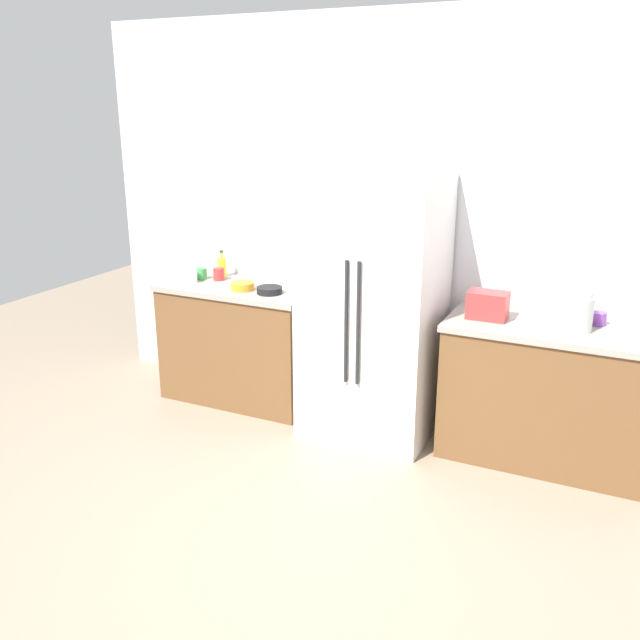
{
  "coord_description": "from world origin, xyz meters",
  "views": [
    {
      "loc": [
        1.41,
        -2.61,
        2.19
      ],
      "look_at": [
        -0.06,
        0.47,
        1.1
      ],
      "focal_mm": 38.72,
      "sensor_mm": 36.0,
      "label": 1
    }
  ],
  "objects_px": {
    "cup_a": "(598,318)",
    "bowl_b": "(270,290)",
    "cup_b": "(201,274)",
    "rice_cooker": "(572,304)",
    "cup_c": "(219,274)",
    "toaster": "(488,305)",
    "bottle_a": "(222,267)",
    "refrigerator": "(374,308)",
    "cup_d": "(191,276)",
    "bowl_a": "(243,286)"
  },
  "relations": [
    {
      "from": "refrigerator",
      "to": "bottle_a",
      "type": "xyz_separation_m",
      "value": [
        -1.34,
        0.24,
        0.09
      ]
    },
    {
      "from": "toaster",
      "to": "bowl_a",
      "type": "relative_size",
      "value": 1.43
    },
    {
      "from": "cup_a",
      "to": "bowl_b",
      "type": "relative_size",
      "value": 0.51
    },
    {
      "from": "rice_cooker",
      "to": "bowl_b",
      "type": "distance_m",
      "value": 2.0
    },
    {
      "from": "refrigerator",
      "to": "cup_a",
      "type": "bearing_deg",
      "value": 8.68
    },
    {
      "from": "cup_a",
      "to": "bottle_a",
      "type": "bearing_deg",
      "value": 179.28
    },
    {
      "from": "rice_cooker",
      "to": "bottle_a",
      "type": "height_order",
      "value": "rice_cooker"
    },
    {
      "from": "toaster",
      "to": "rice_cooker",
      "type": "xyz_separation_m",
      "value": [
        0.49,
        -0.01,
        0.07
      ]
    },
    {
      "from": "cup_d",
      "to": "bowl_b",
      "type": "distance_m",
      "value": 0.68
    },
    {
      "from": "rice_cooker",
      "to": "refrigerator",
      "type": "bearing_deg",
      "value": -178.02
    },
    {
      "from": "refrigerator",
      "to": "rice_cooker",
      "type": "bearing_deg",
      "value": 1.98
    },
    {
      "from": "toaster",
      "to": "cup_c",
      "type": "relative_size",
      "value": 2.6
    },
    {
      "from": "toaster",
      "to": "bowl_b",
      "type": "xyz_separation_m",
      "value": [
        -1.51,
        -0.08,
        -0.06
      ]
    },
    {
      "from": "bowl_b",
      "to": "bottle_a",
      "type": "bearing_deg",
      "value": 154.63
    },
    {
      "from": "toaster",
      "to": "cup_b",
      "type": "bearing_deg",
      "value": 178.49
    },
    {
      "from": "bottle_a",
      "to": "cup_b",
      "type": "distance_m",
      "value": 0.17
    },
    {
      "from": "toaster",
      "to": "cup_b",
      "type": "xyz_separation_m",
      "value": [
        -2.18,
        0.06,
        -0.04
      ]
    },
    {
      "from": "refrigerator",
      "to": "rice_cooker",
      "type": "xyz_separation_m",
      "value": [
        1.22,
        0.04,
        0.17
      ]
    },
    {
      "from": "rice_cooker",
      "to": "cup_c",
      "type": "relative_size",
      "value": 3.48
    },
    {
      "from": "cup_c",
      "to": "cup_a",
      "type": "bearing_deg",
      "value": 1.59
    },
    {
      "from": "cup_b",
      "to": "cup_a",
      "type": "bearing_deg",
      "value": 2.09
    },
    {
      "from": "bottle_a",
      "to": "cup_b",
      "type": "bearing_deg",
      "value": -125.42
    },
    {
      "from": "cup_b",
      "to": "bowl_b",
      "type": "relative_size",
      "value": 0.47
    },
    {
      "from": "cup_c",
      "to": "toaster",
      "type": "bearing_deg",
      "value": -2.4
    },
    {
      "from": "cup_b",
      "to": "bowl_a",
      "type": "relative_size",
      "value": 0.5
    },
    {
      "from": "rice_cooker",
      "to": "cup_c",
      "type": "xyz_separation_m",
      "value": [
        -2.52,
        0.09,
        -0.11
      ]
    },
    {
      "from": "bottle_a",
      "to": "bowl_b",
      "type": "bearing_deg",
      "value": -25.37
    },
    {
      "from": "bottle_a",
      "to": "bowl_a",
      "type": "height_order",
      "value": "bottle_a"
    },
    {
      "from": "bottle_a",
      "to": "toaster",
      "type": "bearing_deg",
      "value": -5.34
    },
    {
      "from": "toaster",
      "to": "bowl_b",
      "type": "height_order",
      "value": "toaster"
    },
    {
      "from": "refrigerator",
      "to": "bowl_b",
      "type": "xyz_separation_m",
      "value": [
        -0.77,
        -0.03,
        0.04
      ]
    },
    {
      "from": "refrigerator",
      "to": "bottle_a",
      "type": "distance_m",
      "value": 1.37
    },
    {
      "from": "cup_b",
      "to": "bottle_a",
      "type": "bearing_deg",
      "value": 54.58
    },
    {
      "from": "bottle_a",
      "to": "bowl_b",
      "type": "height_order",
      "value": "bottle_a"
    },
    {
      "from": "cup_a",
      "to": "bowl_a",
      "type": "xyz_separation_m",
      "value": [
        -2.36,
        -0.24,
        -0.01
      ]
    },
    {
      "from": "bottle_a",
      "to": "cup_a",
      "type": "xyz_separation_m",
      "value": [
        2.71,
        -0.03,
        -0.04
      ]
    },
    {
      "from": "refrigerator",
      "to": "bowl_a",
      "type": "xyz_separation_m",
      "value": [
        -0.99,
        -0.03,
        0.04
      ]
    },
    {
      "from": "bottle_a",
      "to": "cup_d",
      "type": "xyz_separation_m",
      "value": [
        -0.11,
        -0.25,
        -0.03
      ]
    },
    {
      "from": "refrigerator",
      "to": "cup_d",
      "type": "relative_size",
      "value": 18.96
    },
    {
      "from": "refrigerator",
      "to": "cup_a",
      "type": "relative_size",
      "value": 18.92
    },
    {
      "from": "toaster",
      "to": "rice_cooker",
      "type": "distance_m",
      "value": 0.49
    },
    {
      "from": "bottle_a",
      "to": "bowl_b",
      "type": "relative_size",
      "value": 1.13
    },
    {
      "from": "cup_c",
      "to": "refrigerator",
      "type": "bearing_deg",
      "value": -5.9
    },
    {
      "from": "cup_c",
      "to": "bowl_b",
      "type": "xyz_separation_m",
      "value": [
        0.53,
        -0.16,
        -0.02
      ]
    },
    {
      "from": "cup_d",
      "to": "cup_c",
      "type": "bearing_deg",
      "value": 43.8
    },
    {
      "from": "refrigerator",
      "to": "toaster",
      "type": "distance_m",
      "value": 0.74
    },
    {
      "from": "bowl_a",
      "to": "bowl_b",
      "type": "height_order",
      "value": "bowl_a"
    },
    {
      "from": "rice_cooker",
      "to": "cup_a",
      "type": "bearing_deg",
      "value": 48.5
    },
    {
      "from": "refrigerator",
      "to": "rice_cooker",
      "type": "height_order",
      "value": "refrigerator"
    },
    {
      "from": "bottle_a",
      "to": "refrigerator",
      "type": "bearing_deg",
      "value": -10.25
    }
  ]
}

